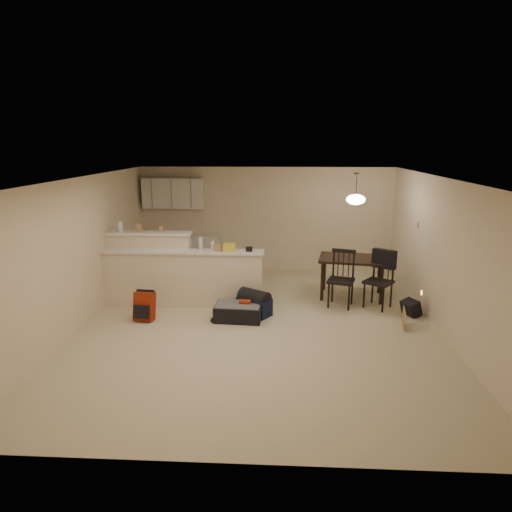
# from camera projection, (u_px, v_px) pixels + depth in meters

# --- Properties ---
(room) EXTENTS (7.00, 7.02, 2.50)m
(room) POSITION_uv_depth(u_px,v_px,m) (260.00, 255.00, 7.54)
(room) COLOR beige
(room) RESTS_ON ground
(breakfast_bar) EXTENTS (3.08, 0.58, 1.39)m
(breakfast_bar) POSITION_uv_depth(u_px,v_px,m) (171.00, 274.00, 8.74)
(breakfast_bar) COLOR beige
(breakfast_bar) RESTS_ON ground
(upper_cabinets) EXTENTS (1.40, 0.34, 0.70)m
(upper_cabinets) POSITION_uv_depth(u_px,v_px,m) (173.00, 193.00, 10.72)
(upper_cabinets) COLOR white
(upper_cabinets) RESTS_ON room
(kitchen_counter) EXTENTS (1.80, 0.60, 0.90)m
(kitchen_counter) POSITION_uv_depth(u_px,v_px,m) (183.00, 254.00, 10.93)
(kitchen_counter) COLOR white
(kitchen_counter) RESTS_ON ground
(thermostat) EXTENTS (0.02, 0.12, 0.12)m
(thermostat) POSITION_uv_depth(u_px,v_px,m) (417.00, 225.00, 8.82)
(thermostat) COLOR beige
(thermostat) RESTS_ON room
(jar) EXTENTS (0.10, 0.10, 0.20)m
(jar) POSITION_uv_depth(u_px,v_px,m) (120.00, 227.00, 8.71)
(jar) COLOR silver
(jar) RESTS_ON breakfast_bar
(cereal_box) EXTENTS (0.10, 0.07, 0.16)m
(cereal_box) POSITION_uv_depth(u_px,v_px,m) (139.00, 228.00, 8.70)
(cereal_box) COLOR #AB8158
(cereal_box) RESTS_ON breakfast_bar
(small_box) EXTENTS (0.08, 0.06, 0.12)m
(small_box) POSITION_uv_depth(u_px,v_px,m) (161.00, 229.00, 8.68)
(small_box) COLOR #AB8158
(small_box) RESTS_ON breakfast_bar
(bottle_a) EXTENTS (0.07, 0.07, 0.26)m
(bottle_a) POSITION_uv_depth(u_px,v_px,m) (201.00, 244.00, 8.48)
(bottle_a) COLOR silver
(bottle_a) RESTS_ON breakfast_bar
(bottle_b) EXTENTS (0.06, 0.06, 0.18)m
(bottle_b) POSITION_uv_depth(u_px,v_px,m) (213.00, 246.00, 8.48)
(bottle_b) COLOR silver
(bottle_b) RESTS_ON breakfast_bar
(bag_lump) EXTENTS (0.22, 0.18, 0.14)m
(bag_lump) POSITION_uv_depth(u_px,v_px,m) (229.00, 247.00, 8.47)
(bag_lump) COLOR #AB8158
(bag_lump) RESTS_ON breakfast_bar
(pouch) EXTENTS (0.12, 0.10, 0.08)m
(pouch) POSITION_uv_depth(u_px,v_px,m) (249.00, 249.00, 8.45)
(pouch) COLOR #AB8158
(pouch) RESTS_ON breakfast_bar
(extra_item_x) EXTENTS (0.14, 0.10, 0.12)m
(extra_item_x) POSITION_uv_depth(u_px,v_px,m) (217.00, 248.00, 8.48)
(extra_item_x) COLOR #AB8158
(extra_item_x) RESTS_ON breakfast_bar
(dining_table) EXTENTS (1.42, 1.06, 0.82)m
(dining_table) POSITION_uv_depth(u_px,v_px,m) (352.00, 262.00, 9.12)
(dining_table) COLOR black
(dining_table) RESTS_ON ground
(pendant_lamp) EXTENTS (0.36, 0.36, 0.62)m
(pendant_lamp) POSITION_uv_depth(u_px,v_px,m) (356.00, 199.00, 8.82)
(pendant_lamp) COLOR brown
(pendant_lamp) RESTS_ON room
(dining_chair_near) EXTENTS (0.58, 0.57, 1.08)m
(dining_chair_near) POSITION_uv_depth(u_px,v_px,m) (341.00, 279.00, 8.62)
(dining_chair_near) COLOR black
(dining_chair_near) RESTS_ON ground
(dining_chair_far) EXTENTS (0.64, 0.64, 1.07)m
(dining_chair_far) POSITION_uv_depth(u_px,v_px,m) (379.00, 280.00, 8.55)
(dining_chair_far) COLOR black
(dining_chair_far) RESTS_ON ground
(suitcase) EXTENTS (0.85, 0.58, 0.27)m
(suitcase) POSITION_uv_depth(u_px,v_px,m) (239.00, 312.00, 8.06)
(suitcase) COLOR black
(suitcase) RESTS_ON ground
(red_backpack) EXTENTS (0.36, 0.25, 0.51)m
(red_backpack) POSITION_uv_depth(u_px,v_px,m) (144.00, 306.00, 8.02)
(red_backpack) COLOR maroon
(red_backpack) RESTS_ON ground
(navy_duffel) EXTENTS (0.68, 0.60, 0.32)m
(navy_duffel) POSITION_uv_depth(u_px,v_px,m) (254.00, 306.00, 8.28)
(navy_duffel) COLOR #101834
(navy_duffel) RESTS_ON ground
(black_daypack) EXTENTS (0.33, 0.38, 0.28)m
(black_daypack) POSITION_uv_depth(u_px,v_px,m) (411.00, 308.00, 8.26)
(black_daypack) COLOR black
(black_daypack) RESTS_ON ground
(cardboard_sheet) EXTENTS (0.07, 0.39, 0.30)m
(cardboard_sheet) POSITION_uv_depth(u_px,v_px,m) (404.00, 319.00, 7.69)
(cardboard_sheet) COLOR #AB8158
(cardboard_sheet) RESTS_ON ground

